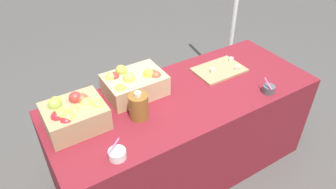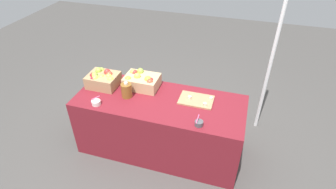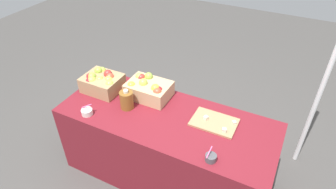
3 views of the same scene
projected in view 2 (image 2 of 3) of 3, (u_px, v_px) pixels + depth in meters
ground_plane at (161, 147)px, 3.45m from camera, size 10.00×10.00×0.00m
table at (160, 125)px, 3.24m from camera, size 1.90×0.76×0.74m
apple_crate_left at (103, 79)px, 3.21m from camera, size 0.35×0.29×0.20m
apple_crate_middle at (142, 81)px, 3.19m from camera, size 0.40×0.29×0.19m
cutting_board_front at (196, 100)px, 3.01m from camera, size 0.37×0.26×0.05m
sample_bowl_near at (199, 123)px, 2.67m from camera, size 0.08×0.09×0.10m
sample_bowl_mid at (96, 102)px, 2.94m from camera, size 0.10×0.10×0.10m
cider_jug at (127, 90)px, 3.03m from camera, size 0.12×0.12×0.19m
tent_pole at (272, 56)px, 3.17m from camera, size 0.04×0.04×2.14m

